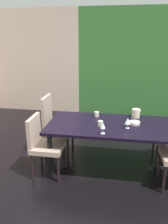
# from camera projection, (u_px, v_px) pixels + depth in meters

# --- Properties ---
(ground_plane) EXTENTS (5.92, 5.90, 0.02)m
(ground_plane) POSITION_uv_depth(u_px,v_px,m) (61.00, 173.00, 3.31)
(ground_plane) COLOR black
(back_panel_interior) EXTENTS (2.73, 0.10, 2.66)m
(back_panel_interior) POSITION_uv_depth(u_px,v_px,m) (29.00, 62.00, 5.84)
(back_panel_interior) COLOR beige
(back_panel_interior) RESTS_ON ground_plane
(garden_window_panel) EXTENTS (3.19, 0.10, 2.66)m
(garden_window_panel) POSITION_uv_depth(u_px,v_px,m) (142.00, 64.00, 5.40)
(garden_window_panel) COLOR #366E31
(garden_window_panel) RESTS_ON ground_plane
(dining_table) EXTENTS (1.89, 0.95, 0.73)m
(dining_table) POSITION_uv_depth(u_px,v_px,m) (112.00, 129.00, 3.23)
(dining_table) COLOR black
(dining_table) RESTS_ON ground_plane
(chair_left_near) EXTENTS (0.45, 0.44, 0.90)m
(chair_left_near) POSITION_uv_depth(u_px,v_px,m) (43.00, 142.00, 3.14)
(chair_left_near) COLOR tan
(chair_left_near) RESTS_ON ground_plane
(chair_left_far) EXTENTS (0.45, 0.44, 1.04)m
(chair_left_far) POSITION_uv_depth(u_px,v_px,m) (54.00, 124.00, 3.68)
(chair_left_far) COLOR tan
(chair_left_far) RESTS_ON ground_plane
(wine_glass_rear) EXTENTS (0.07, 0.07, 0.15)m
(wine_glass_rear) POSITION_uv_depth(u_px,v_px,m) (103.00, 126.00, 2.86)
(wine_glass_rear) COLOR silver
(wine_glass_rear) RESTS_ON dining_table
(wine_glass_front) EXTENTS (0.08, 0.08, 0.15)m
(wine_glass_front) POSITION_uv_depth(u_px,v_px,m) (128.00, 121.00, 3.03)
(wine_glass_front) COLOR silver
(wine_glass_front) RESTS_ON dining_table
(serving_bowl_north) EXTENTS (0.16, 0.16, 0.04)m
(serving_bowl_north) POSITION_uv_depth(u_px,v_px,m) (135.00, 123.00, 3.20)
(serving_bowl_north) COLOR white
(serving_bowl_north) RESTS_ON dining_table
(cup_near_window) EXTENTS (0.08, 0.08, 0.07)m
(cup_near_window) POSITION_uv_depth(u_px,v_px,m) (100.00, 123.00, 3.13)
(cup_near_window) COLOR silver
(cup_near_window) RESTS_ON dining_table
(cup_right) EXTENTS (0.07, 0.07, 0.08)m
(cup_right) POSITION_uv_depth(u_px,v_px,m) (97.00, 114.00, 3.51)
(cup_right) COLOR beige
(cup_right) RESTS_ON dining_table
(pitcher_south) EXTENTS (0.14, 0.12, 0.14)m
(pitcher_south) POSITION_uv_depth(u_px,v_px,m) (136.00, 113.00, 3.46)
(pitcher_south) COLOR beige
(pitcher_south) RESTS_ON dining_table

